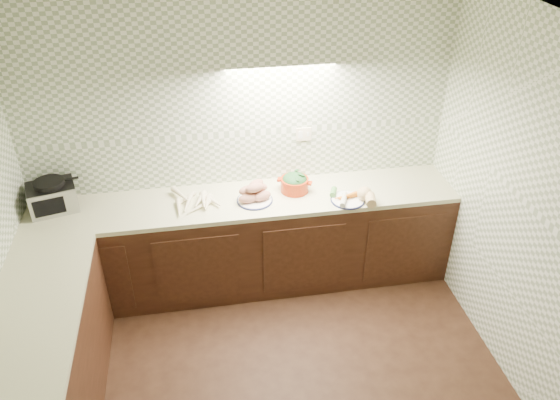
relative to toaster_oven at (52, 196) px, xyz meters
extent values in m
cube|color=white|center=(1.56, -1.62, 1.55)|extent=(3.60, 3.60, 0.05)
cube|color=gray|center=(1.56, 0.16, 0.28)|extent=(3.60, 0.05, 2.60)
cube|color=gray|center=(3.33, -1.62, 0.28)|extent=(0.05, 3.60, 2.60)
cube|color=beige|center=(2.11, 0.17, 0.30)|extent=(0.13, 0.01, 0.12)
cube|color=black|center=(1.56, -0.12, -0.59)|extent=(3.60, 0.60, 0.86)
cube|color=beige|center=(1.56, -0.12, -0.14)|extent=(3.60, 0.60, 0.04)
cube|color=black|center=(0.00, 0.01, -0.01)|extent=(0.42, 0.36, 0.22)
cube|color=#A2A3A8|center=(0.03, -0.13, -0.01)|extent=(0.36, 0.10, 0.22)
cube|color=black|center=(0.03, -0.13, -0.01)|extent=(0.23, 0.07, 0.15)
cylinder|color=black|center=(0.00, 0.01, 0.12)|extent=(0.29, 0.29, 0.04)
cone|color=beige|center=(1.07, -0.03, -0.09)|extent=(0.13, 0.23, 0.06)
cone|color=beige|center=(1.28, -0.07, -0.10)|extent=(0.23, 0.16, 0.04)
cone|color=beige|center=(1.13, -0.09, -0.10)|extent=(0.23, 0.18, 0.04)
cone|color=beige|center=(1.28, -0.10, -0.10)|extent=(0.10, 0.26, 0.05)
cone|color=beige|center=(1.26, -0.07, -0.10)|extent=(0.10, 0.21, 0.05)
cone|color=beige|center=(1.29, -0.05, -0.10)|extent=(0.14, 0.19, 0.05)
cone|color=beige|center=(1.24, -0.15, -0.07)|extent=(0.20, 0.19, 0.06)
cone|color=beige|center=(1.15, -0.18, -0.08)|extent=(0.21, 0.13, 0.04)
cone|color=beige|center=(1.21, -0.13, -0.08)|extent=(0.14, 0.20, 0.04)
cylinder|color=#141A45|center=(1.63, -0.16, -0.12)|extent=(0.30, 0.30, 0.01)
cylinder|color=white|center=(1.63, -0.16, -0.11)|extent=(0.29, 0.29, 0.02)
ellipsoid|color=#A47056|center=(1.57, -0.20, -0.07)|extent=(0.18, 0.12, 0.08)
ellipsoid|color=#A47056|center=(1.69, -0.18, -0.07)|extent=(0.18, 0.12, 0.08)
ellipsoid|color=#A47056|center=(1.62, -0.11, -0.07)|extent=(0.18, 0.12, 0.08)
ellipsoid|color=#A47056|center=(1.58, -0.14, -0.02)|extent=(0.18, 0.12, 0.08)
ellipsoid|color=#A47056|center=(1.66, -0.11, -0.02)|extent=(0.18, 0.12, 0.08)
ellipsoid|color=#A47056|center=(1.63, -0.17, 0.01)|extent=(0.18, 0.12, 0.08)
ellipsoid|color=#A47056|center=(1.65, -0.13, 0.02)|extent=(0.18, 0.12, 0.08)
cylinder|color=black|center=(1.67, 0.00, -0.10)|extent=(0.13, 0.13, 0.05)
sphere|color=maroon|center=(1.66, 0.00, -0.06)|extent=(0.07, 0.07, 0.07)
sphere|color=white|center=(1.70, 0.01, -0.07)|extent=(0.04, 0.04, 0.04)
cylinder|color=#AE2808|center=(1.99, -0.06, -0.06)|extent=(0.32, 0.32, 0.12)
cube|color=#AE2808|center=(1.86, 0.00, -0.03)|extent=(0.05, 0.06, 0.02)
cube|color=#AE2808|center=(2.11, -0.11, -0.03)|extent=(0.05, 0.06, 0.02)
ellipsoid|color=#245C26|center=(1.99, -0.06, -0.01)|extent=(0.21, 0.21, 0.12)
cylinder|color=#141A45|center=(2.40, -0.29, -0.12)|extent=(0.29, 0.29, 0.01)
cylinder|color=white|center=(2.40, -0.29, -0.11)|extent=(0.27, 0.27, 0.02)
cone|color=orange|center=(2.38, -0.27, -0.09)|extent=(0.17, 0.06, 0.03)
cone|color=orange|center=(2.38, -0.27, -0.09)|extent=(0.16, 0.11, 0.03)
cone|color=orange|center=(2.38, -0.25, -0.09)|extent=(0.15, 0.12, 0.03)
cone|color=orange|center=(2.41, -0.28, -0.07)|extent=(0.16, 0.10, 0.03)
cylinder|color=beige|center=(2.35, -0.33, -0.08)|extent=(0.11, 0.19, 0.05)
cylinder|color=#438035|center=(2.30, -0.19, -0.08)|extent=(0.09, 0.12, 0.05)
camera|label=1|loc=(1.19, -3.98, 2.36)|focal=35.00mm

